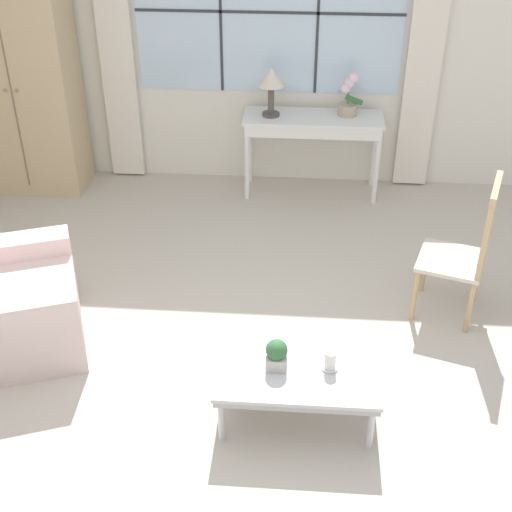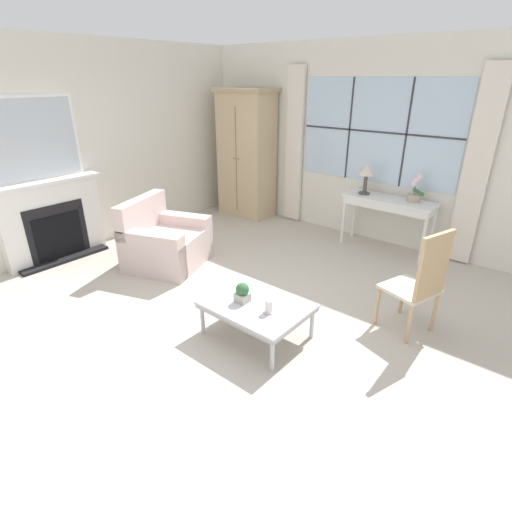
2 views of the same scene
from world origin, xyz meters
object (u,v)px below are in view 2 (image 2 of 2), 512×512
object	(u,v)px
coffee_table	(257,307)
potted_orchid	(415,190)
armoire	(246,154)
console_table	(389,205)
table_lamp	(367,172)
potted_plant_small	(242,292)
fireplace	(50,211)
side_chair_wooden	(421,280)
armchair_upholstered	(165,244)
pillar_candle	(269,307)

from	to	relation	value
coffee_table	potted_orchid	bearing A→B (deg)	83.01
armoire	console_table	world-z (taller)	armoire
table_lamp	potted_plant_small	world-z (taller)	table_lamp
fireplace	armoire	size ratio (longest dim) A/B	0.99
potted_orchid	side_chair_wooden	distance (m)	2.07
armchair_upholstered	pillar_candle	xyz separation A→B (m)	(2.16, -0.53, 0.13)
potted_orchid	side_chair_wooden	world-z (taller)	potted_orchid
console_table	potted_orchid	bearing A→B (deg)	12.19
console_table	coffee_table	world-z (taller)	console_table
potted_orchid	armchair_upholstered	distance (m)	3.42
table_lamp	potted_orchid	bearing A→B (deg)	6.07
armoire	table_lamp	bearing A→B (deg)	0.79
potted_orchid	coffee_table	bearing A→B (deg)	-96.99
console_table	table_lamp	distance (m)	0.56
armchair_upholstered	side_chair_wooden	distance (m)	3.18
armchair_upholstered	coffee_table	xyz separation A→B (m)	(1.97, -0.48, 0.03)
potted_plant_small	console_table	bearing A→B (deg)	86.43
armoire	table_lamp	world-z (taller)	armoire
side_chair_wooden	console_table	bearing A→B (deg)	120.96
potted_plant_small	fireplace	bearing A→B (deg)	-174.77
potted_orchid	side_chair_wooden	size ratio (longest dim) A/B	0.36
fireplace	console_table	bearing A→B (deg)	43.68
table_lamp	pillar_candle	size ratio (longest dim) A/B	3.13
table_lamp	fireplace	bearing A→B (deg)	-132.89
table_lamp	pillar_candle	distance (m)	3.00
table_lamp	potted_orchid	xyz separation A→B (m)	(0.68, 0.07, -0.16)
potted_plant_small	pillar_candle	xyz separation A→B (m)	(0.31, 0.00, -0.04)
coffee_table	pillar_candle	xyz separation A→B (m)	(0.19, -0.06, 0.10)
table_lamp	pillar_candle	world-z (taller)	table_lamp
potted_orchid	potted_plant_small	xyz separation A→B (m)	(-0.48, -2.96, -0.46)
table_lamp	coffee_table	world-z (taller)	table_lamp
armoire	fireplace	bearing A→B (deg)	-102.94
console_table	potted_plant_small	distance (m)	2.91
table_lamp	potted_orchid	distance (m)	0.71
fireplace	potted_orchid	distance (m)	4.88
console_table	potted_plant_small	bearing A→B (deg)	-93.57
console_table	armchair_upholstered	size ratio (longest dim) A/B	1.04
potted_orchid	pillar_candle	bearing A→B (deg)	-93.29
armoire	coffee_table	distance (m)	3.86
fireplace	potted_plant_small	distance (m)	3.17
table_lamp	armchair_upholstered	bearing A→B (deg)	-125.00
console_table	side_chair_wooden	world-z (taller)	side_chair_wooden
fireplace	potted_plant_small	xyz separation A→B (m)	(3.15, 0.29, -0.22)
potted_orchid	armchair_upholstered	world-z (taller)	potted_orchid
coffee_table	potted_plant_small	bearing A→B (deg)	-154.76
console_table	side_chair_wooden	distance (m)	2.12
armoire	table_lamp	xyz separation A→B (m)	(2.23, 0.03, 0.01)
fireplace	armchair_upholstered	world-z (taller)	fireplace
potted_orchid	coffee_table	xyz separation A→B (m)	(-0.36, -2.90, -0.60)
armchair_upholstered	fireplace	bearing A→B (deg)	-147.66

